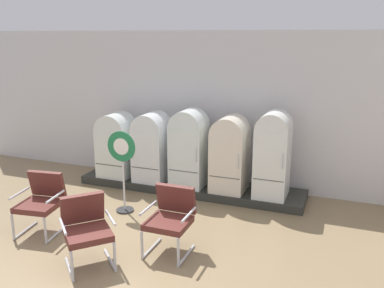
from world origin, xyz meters
name	(u,v)px	position (x,y,z in m)	size (l,w,h in m)	color
ground	(112,264)	(0.00, 0.00, -0.03)	(12.00, 10.00, 0.05)	#887250
back_wall	(201,108)	(0.00, 3.66, 1.62)	(11.76, 0.12, 3.20)	silver
display_plinth	(190,186)	(0.00, 3.02, 0.08)	(4.67, 0.95, 0.16)	#2D2E29
refrigerator_0	(117,143)	(-1.64, 2.92, 0.87)	(0.70, 0.70, 1.36)	silver
refrigerator_1	(152,145)	(-0.80, 2.94, 0.91)	(0.65, 0.72, 1.43)	white
refrigerator_2	(189,146)	(0.03, 2.90, 0.98)	(0.66, 0.66, 1.55)	silver
refrigerator_3	(230,152)	(0.86, 2.93, 0.94)	(0.65, 0.71, 1.47)	silver
refrigerator_4	(273,152)	(1.69, 2.94, 1.02)	(0.60, 0.72, 1.61)	white
armchair_left	(41,199)	(-1.57, 0.46, 0.56)	(0.74, 0.77, 0.98)	silver
armchair_right	(171,216)	(0.64, 0.63, 0.56)	(0.67, 0.69, 0.98)	silver
armchair_center	(86,226)	(-0.31, -0.11, 0.56)	(0.91, 0.91, 0.98)	silver
sign_stand	(123,169)	(-0.73, 1.61, 0.80)	(0.54, 0.32, 1.50)	#2D2D30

